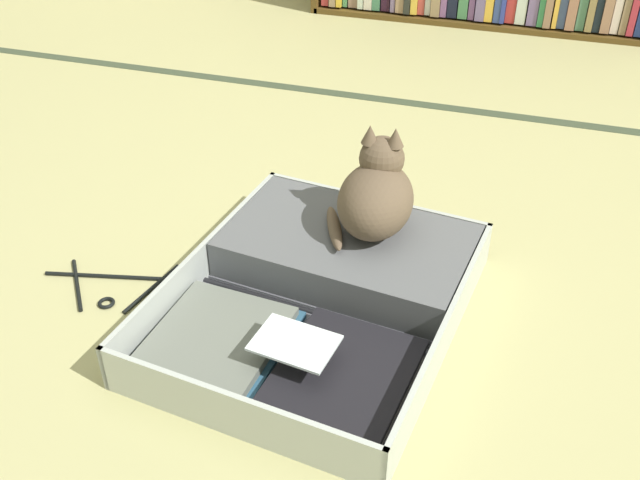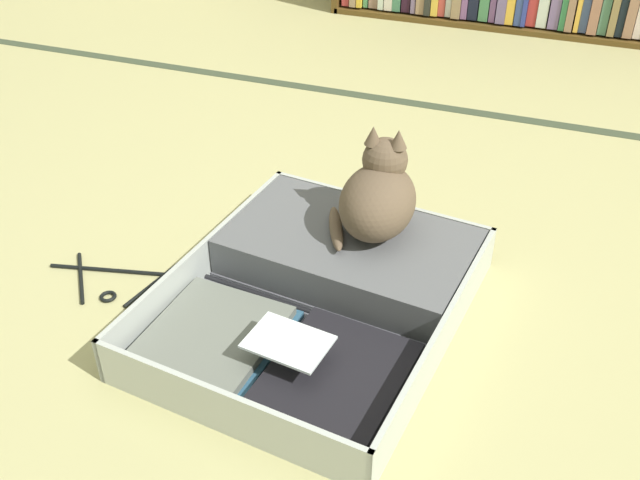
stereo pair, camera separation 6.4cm
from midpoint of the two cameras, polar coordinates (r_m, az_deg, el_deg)
name	(u,v)px [view 2 (the right image)]	position (r m, az deg, el deg)	size (l,w,h in m)	color
ground_plane	(309,318)	(1.73, 0.23, -6.11)	(10.00, 10.00, 0.00)	tan
tatami_border	(429,105)	(2.74, 9.12, 10.29)	(4.80, 0.05, 0.00)	#3A4530
open_suitcase	(329,284)	(1.75, 1.73, -3.44)	(0.71, 0.84, 0.12)	#B1B7B0
black_cat	(379,196)	(1.78, 5.61, 3.41)	(0.24, 0.27, 0.26)	brown
clothes_hanger	(118,279)	(1.90, -14.50, -2.96)	(0.37, 0.23, 0.01)	black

